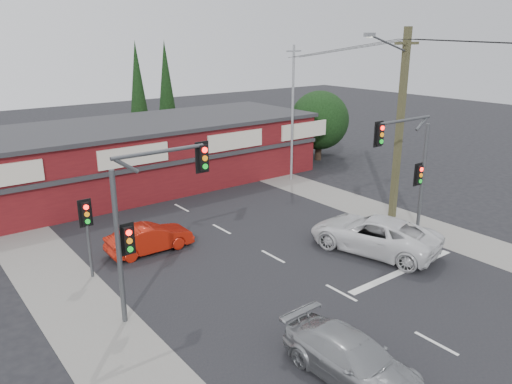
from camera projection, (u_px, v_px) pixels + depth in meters
ground at (319, 281)px, 20.32m from camera, size 120.00×120.00×0.00m
road_strip at (246, 242)px, 24.11m from camera, size 14.00×70.00×0.01m
verge_left at (69, 296)px, 19.18m from camera, size 3.00×70.00×0.02m
verge_right at (364, 207)px, 29.03m from camera, size 3.00×70.00×0.02m
stop_line at (403, 271)px, 21.21m from camera, size 6.50×0.35×0.01m
white_suv at (374, 234)px, 22.98m from camera, size 4.25×6.48×1.66m
silver_suv at (352, 359)px, 14.37m from camera, size 2.05×4.68×1.34m
red_sedan at (150, 238)px, 22.96m from camera, size 3.98×1.45×1.30m
lane_dashes at (273, 256)px, 22.57m from camera, size 0.12×43.55×0.01m
shop_building at (123, 157)px, 31.97m from camera, size 27.30×8.40×4.22m
tree_cluster at (317, 123)px, 39.66m from camera, size 5.90×5.10×5.50m
conifer_near at (138, 90)px, 38.88m from camera, size 1.80×1.80×9.25m
conifer_far at (166, 86)px, 42.42m from camera, size 1.80×1.80×9.25m
traffic_mast_left at (146, 209)px, 16.93m from camera, size 3.77×0.27×5.97m
traffic_mast_right at (411, 158)px, 23.87m from camera, size 3.96×0.27×5.97m
pedestal_signal at (87, 223)px, 19.98m from camera, size 0.55×0.27×3.38m
utility_pole at (399, 120)px, 25.80m from camera, size 4.38×0.59×10.00m
steel_pole at (293, 112)px, 33.21m from camera, size 1.20×0.16×9.00m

